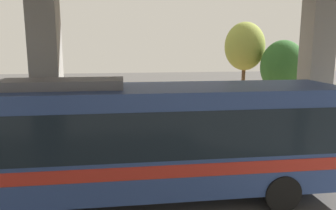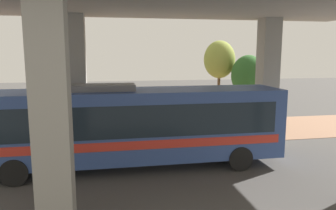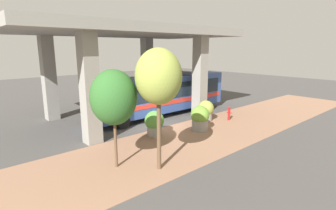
# 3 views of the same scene
# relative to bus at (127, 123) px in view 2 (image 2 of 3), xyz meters

# --- Properties ---
(ground_plane) EXTENTS (80.00, 80.00, 0.00)m
(ground_plane) POSITION_rel_bus_xyz_m (-2.77, 2.56, -1.90)
(ground_plane) COLOR #474442
(ground_plane) RESTS_ON ground
(sidewalk_strip) EXTENTS (6.00, 40.00, 0.02)m
(sidewalk_strip) POSITION_rel_bus_xyz_m (-5.77, 2.56, -1.89)
(sidewalk_strip) COLOR #936B51
(sidewalk_strip) RESTS_ON ground
(overpass) EXTENTS (9.40, 17.40, 7.03)m
(overpass) POSITION_rel_bus_xyz_m (1.23, 2.56, 4.22)
(overpass) COLOR gray
(overpass) RESTS_ON ground
(bus) EXTENTS (2.60, 12.72, 3.50)m
(bus) POSITION_rel_bus_xyz_m (0.00, 0.00, 0.00)
(bus) COLOR #334C8C
(bus) RESTS_ON ground
(fire_hydrant) EXTENTS (0.39, 0.19, 1.09)m
(fire_hydrant) POSITION_rel_bus_xyz_m (-4.74, -2.82, -1.35)
(fire_hydrant) COLOR #B21919
(fire_hydrant) RESTS_ON ground
(planter_front) EXTENTS (1.26, 1.26, 1.73)m
(planter_front) POSITION_rel_bus_xyz_m (-4.98, 0.82, -1.02)
(planter_front) COLOR gray
(planter_front) RESTS_ON ground
(planter_middle) EXTENTS (1.23, 1.23, 1.60)m
(planter_middle) POSITION_rel_bus_xyz_m (-3.63, -1.36, -1.08)
(planter_middle) COLOR gray
(planter_middle) RESTS_ON ground
(planter_back) EXTENTS (1.25, 1.25, 1.62)m
(planter_back) POSITION_rel_bus_xyz_m (-3.72, 3.73, -1.06)
(planter_back) COLOR gray
(planter_back) RESTS_ON ground
(street_tree_near) EXTENTS (2.05, 2.05, 5.54)m
(street_tree_near) POSITION_rel_bus_xyz_m (-7.57, 6.55, 2.37)
(street_tree_near) COLOR brown
(street_tree_near) RESTS_ON ground
(street_tree_far) EXTENTS (2.10, 2.10, 4.61)m
(street_tree_far) POSITION_rel_bus_xyz_m (-6.08, 7.92, 1.44)
(street_tree_far) COLOR brown
(street_tree_far) RESTS_ON ground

